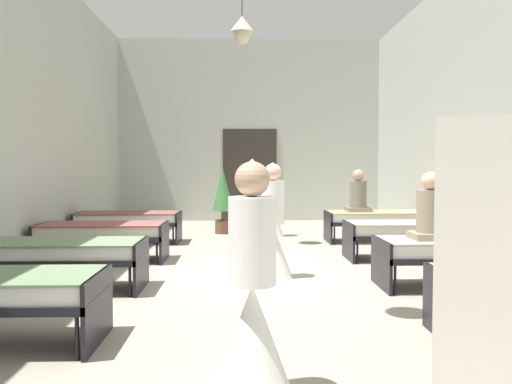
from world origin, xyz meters
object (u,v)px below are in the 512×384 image
Objects in this scene: bed_right_row_1 at (459,251)px; nurse_far_aisle at (271,210)px; bed_left_row_1 at (60,252)px; nurse_mid_aisle at (273,237)px; bed_right_row_2 at (408,231)px; nurse_near_aisle at (252,311)px; bed_right_row_3 at (377,219)px; bed_left_row_2 at (103,232)px; potted_plant at (223,195)px; bed_left_row_3 at (129,219)px; patient_seated_secondary at (358,196)px; patient_seated_primary at (430,214)px.

nurse_far_aisle is at bearing 112.84° from bed_right_row_1.
nurse_mid_aisle is at bearing 13.70° from bed_left_row_1.
nurse_near_aisle is at bearing -117.78° from bed_right_row_2.
bed_right_row_1 is 1.00× the size of bed_right_row_3.
bed_left_row_1 is 1.00× the size of bed_right_row_3.
potted_plant is at bearing 61.88° from bed_left_row_2.
nurse_mid_aisle reaches higher than potted_plant.
nurse_mid_aisle is (2.50, -3.19, 0.09)m from bed_left_row_3.
bed_right_row_3 is (0.00, 3.80, 0.00)m from bed_right_row_1.
bed_right_row_2 is 2.38× the size of patient_seated_secondary.
bed_left_row_3 is at bearing 138.82° from patient_seated_primary.
patient_seated_secondary reaches higher than bed_right_row_1.
bed_right_row_2 is (4.68, 0.00, 0.00)m from bed_left_row_2.
nurse_mid_aisle is (2.50, -1.29, 0.09)m from bed_left_row_2.
nurse_far_aisle is at bearing -24.98° from potted_plant.
bed_right_row_3 is at bearing 84.72° from patient_seated_primary.
potted_plant is (-0.78, 4.51, 0.30)m from nurse_mid_aisle.
bed_right_row_3 is (4.68, 3.80, 0.00)m from bed_left_row_1.
bed_right_row_3 is at bearing 39.10° from bed_left_row_1.
nurse_far_aisle is at bearing 156.58° from bed_right_row_3.
bed_left_row_1 is 2.38× the size of patient_seated_secondary.
bed_left_row_2 is 1.35× the size of potted_plant.
patient_seated_secondary is at bearing 100.23° from bed_right_row_2.
bed_right_row_1 is at bearing -90.00° from bed_right_row_3.
bed_left_row_3 is 1.28× the size of nurse_near_aisle.
potted_plant is at bearing 156.05° from bed_right_row_3.
bed_left_row_2 is (-4.68, 1.90, 0.00)m from bed_right_row_1.
bed_right_row_3 is at bearing 90.00° from bed_right_row_2.
bed_right_row_3 is 0.56m from patient_seated_secondary.
bed_left_row_1 is 5.39m from nurse_far_aisle.
bed_right_row_2 is at bearing -90.00° from bed_right_row_3.
nurse_mid_aisle is (2.50, 0.61, 0.09)m from bed_left_row_1.
bed_right_row_3 is 3.86m from nurse_mid_aisle.
nurse_near_aisle is 3.64m from patient_seated_primary.
bed_right_row_1 is 3.88m from patient_seated_secondary.
bed_left_row_3 is 1.28× the size of nurse_mid_aisle.
bed_left_row_1 is 2.38× the size of patient_seated_primary.
potted_plant is (1.72, 5.11, 0.39)m from bed_left_row_1.
bed_left_row_2 is 3.67m from potted_plant.
bed_left_row_1 is 1.28× the size of nurse_mid_aisle.
nurse_mid_aisle is at bearing -51.93° from bed_left_row_3.
patient_seated_primary and patient_seated_secondary have the same top height.
patient_seated_secondary is at bearing 41.59° from bed_left_row_1.
nurse_far_aisle is 1.83m from patient_seated_secondary.
patient_seated_primary is at bearing 75.00° from nurse_near_aisle.
patient_seated_primary reaches higher than bed_right_row_3.
bed_right_row_2 is 1.28× the size of nurse_far_aisle.
nurse_far_aisle reaches higher than bed_right_row_2.
bed_left_row_2 is 5.05m from bed_right_row_3.
bed_left_row_2 is at bearing -155.85° from patient_seated_secondary.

